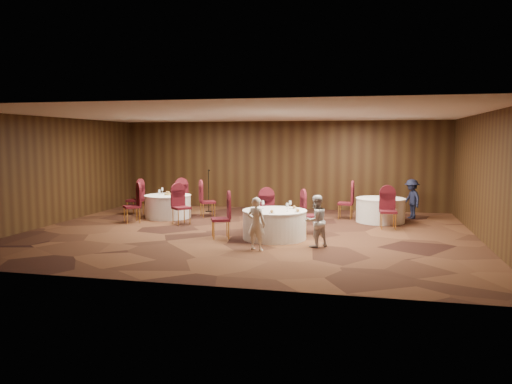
% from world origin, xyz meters
% --- Properties ---
extents(ground, '(12.00, 12.00, 0.00)m').
position_xyz_m(ground, '(0.00, 0.00, 0.00)').
color(ground, black).
rests_on(ground, ground).
extents(room_shell, '(12.00, 12.00, 12.00)m').
position_xyz_m(room_shell, '(0.00, 0.00, 1.96)').
color(room_shell, silver).
rests_on(room_shell, ground).
extents(table_main, '(1.65, 1.65, 0.74)m').
position_xyz_m(table_main, '(0.88, -0.65, 0.38)').
color(table_main, white).
rests_on(table_main, ground).
extents(table_left, '(1.51, 1.51, 0.74)m').
position_xyz_m(table_left, '(-3.15, 1.98, 0.38)').
color(table_left, white).
rests_on(table_left, ground).
extents(table_right, '(1.50, 1.50, 0.74)m').
position_xyz_m(table_right, '(3.57, 2.64, 0.38)').
color(table_right, white).
rests_on(table_right, ground).
extents(chairs_main, '(2.89, 2.08, 1.00)m').
position_xyz_m(chairs_main, '(0.53, -0.08, 0.50)').
color(chairs_main, '#390B16').
rests_on(chairs_main, ground).
extents(chairs_left, '(3.17, 3.05, 1.00)m').
position_xyz_m(chairs_left, '(-3.14, 1.95, 0.50)').
color(chairs_left, '#390B16').
rests_on(chairs_left, ground).
extents(chairs_right, '(1.84, 2.14, 1.00)m').
position_xyz_m(chairs_right, '(3.12, 2.30, 0.50)').
color(chairs_right, '#390B16').
rests_on(chairs_right, ground).
extents(tabletop_main, '(1.11, 1.05, 0.22)m').
position_xyz_m(tabletop_main, '(1.07, -0.72, 0.84)').
color(tabletop_main, silver).
rests_on(tabletop_main, table_main).
extents(tabletop_left, '(0.82, 0.76, 0.22)m').
position_xyz_m(tabletop_left, '(-3.15, 1.97, 0.82)').
color(tabletop_left, silver).
rests_on(tabletop_left, table_left).
extents(tabletop_right, '(0.08, 0.08, 0.22)m').
position_xyz_m(tabletop_right, '(3.73, 2.38, 0.90)').
color(tabletop_right, silver).
rests_on(tabletop_right, table_right).
extents(mic_stand, '(0.24, 0.24, 1.49)m').
position_xyz_m(mic_stand, '(-2.29, 3.57, 0.42)').
color(mic_stand, black).
rests_on(mic_stand, ground).
extents(woman_a, '(0.51, 0.41, 1.23)m').
position_xyz_m(woman_a, '(0.74, -2.08, 0.62)').
color(woman_a, white).
rests_on(woman_a, ground).
extents(woman_b, '(0.76, 0.75, 1.23)m').
position_xyz_m(woman_b, '(2.02, -1.40, 0.62)').
color(woman_b, silver).
rests_on(woman_b, ground).
extents(man_c, '(0.79, 0.95, 1.27)m').
position_xyz_m(man_c, '(4.55, 3.55, 0.64)').
color(man_c, black).
rests_on(man_c, ground).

